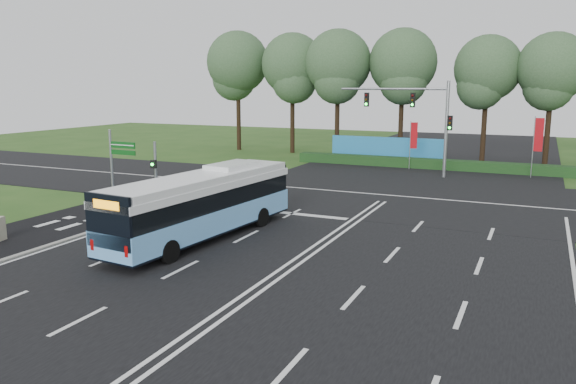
# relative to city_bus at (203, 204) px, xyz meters

# --- Properties ---
(ground) EXTENTS (120.00, 120.00, 0.00)m
(ground) POSITION_rel_city_bus_xyz_m (4.88, 0.98, -1.57)
(ground) COLOR #294F1A
(ground) RESTS_ON ground
(road_main) EXTENTS (20.00, 120.00, 0.04)m
(road_main) POSITION_rel_city_bus_xyz_m (4.88, 0.98, -1.55)
(road_main) COLOR black
(road_main) RESTS_ON ground
(road_cross) EXTENTS (120.00, 14.00, 0.05)m
(road_cross) POSITION_rel_city_bus_xyz_m (4.88, 12.98, -1.54)
(road_cross) COLOR black
(road_cross) RESTS_ON ground
(bike_path) EXTENTS (5.00, 18.00, 0.06)m
(bike_path) POSITION_rel_city_bus_xyz_m (-7.62, -2.02, -1.54)
(bike_path) COLOR black
(bike_path) RESTS_ON ground
(kerb_strip) EXTENTS (0.25, 18.00, 0.12)m
(kerb_strip) POSITION_rel_city_bus_xyz_m (-5.22, -2.02, -1.51)
(kerb_strip) COLOR gray
(kerb_strip) RESTS_ON ground
(city_bus) EXTENTS (3.27, 11.00, 3.11)m
(city_bus) POSITION_rel_city_bus_xyz_m (0.00, 0.00, 0.00)
(city_bus) COLOR #68AEF2
(city_bus) RESTS_ON ground
(pedestrian_signal) EXTENTS (0.35, 0.43, 3.74)m
(pedestrian_signal) POSITION_rel_city_bus_xyz_m (-5.41, 3.73, 0.48)
(pedestrian_signal) COLOR gray
(pedestrian_signal) RESTS_ON ground
(street_sign) EXTENTS (1.72, 0.17, 4.41)m
(street_sign) POSITION_rel_city_bus_xyz_m (-6.94, 2.53, 1.18)
(street_sign) COLOR gray
(street_sign) RESTS_ON ground
(banner_flag_mid) EXTENTS (0.56, 0.19, 3.87)m
(banner_flag_mid) POSITION_rel_city_bus_xyz_m (3.89, 24.41, 0.98)
(banner_flag_mid) COLOR gray
(banner_flag_mid) RESTS_ON ground
(banner_flag_right) EXTENTS (0.65, 0.17, 4.48)m
(banner_flag_right) POSITION_rel_city_bus_xyz_m (12.93, 23.80, 1.36)
(banner_flag_right) COLOR gray
(banner_flag_right) RESTS_ON ground
(traffic_light_gantry) EXTENTS (8.41, 0.28, 7.00)m
(traffic_light_gantry) POSITION_rel_city_bus_xyz_m (5.09, 21.48, 3.10)
(traffic_light_gantry) COLOR gray
(traffic_light_gantry) RESTS_ON ground
(hedge) EXTENTS (22.00, 1.20, 0.80)m
(hedge) POSITION_rel_city_bus_xyz_m (4.88, 25.48, -1.17)
(hedge) COLOR #143918
(hedge) RESTS_ON ground
(blue_hoarding) EXTENTS (10.00, 0.30, 2.20)m
(blue_hoarding) POSITION_rel_city_bus_xyz_m (0.88, 27.98, -0.47)
(blue_hoarding) COLOR #2179B7
(blue_hoarding) RESTS_ON ground
(eucalyptus_row) EXTENTS (42.06, 8.99, 12.84)m
(eucalyptus_row) POSITION_rel_city_bus_xyz_m (1.96, 31.33, 7.16)
(eucalyptus_row) COLOR black
(eucalyptus_row) RESTS_ON ground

